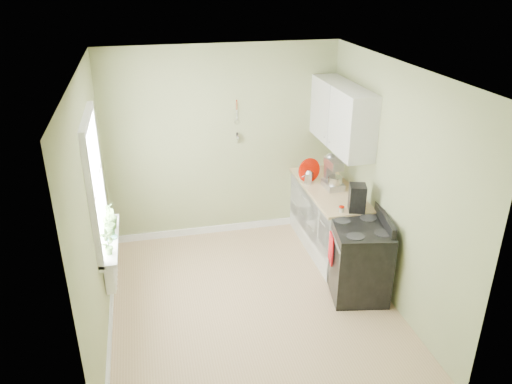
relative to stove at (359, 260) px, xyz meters
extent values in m
cube|color=tan|center=(-1.28, 0.07, -0.46)|extent=(3.20, 3.60, 0.02)
cube|color=white|center=(-1.28, 0.07, 2.26)|extent=(3.20, 3.60, 0.02)
cube|color=#959D6B|center=(-1.28, 1.88, 0.90)|extent=(3.20, 0.02, 2.70)
cube|color=#959D6B|center=(-2.89, 0.07, 0.90)|extent=(0.02, 3.60, 2.70)
cube|color=#959D6B|center=(0.33, 0.07, 0.90)|extent=(0.02, 3.60, 2.70)
cube|color=silver|center=(0.02, 1.07, -0.02)|extent=(0.60, 1.60, 0.87)
cube|color=tan|center=(0.01, 1.07, 0.44)|extent=(0.64, 1.60, 0.04)
cube|color=silver|center=(0.15, 1.17, 1.40)|extent=(0.35, 1.40, 0.80)
cube|color=white|center=(-2.87, 0.37, 1.10)|extent=(0.02, 1.00, 1.30)
cube|color=white|center=(-2.85, 0.37, 1.78)|extent=(0.06, 1.14, 0.07)
cube|color=white|center=(-2.85, 0.37, 0.41)|extent=(0.06, 1.14, 0.07)
cube|color=white|center=(-2.85, 0.37, 1.10)|extent=(0.04, 1.00, 0.04)
cube|color=white|center=(-2.79, 0.37, 0.43)|extent=(0.18, 1.14, 0.04)
cube|color=white|center=(-2.82, 0.32, 0.10)|extent=(0.12, 0.50, 0.35)
cylinder|color=tan|center=(-1.08, 1.85, 1.43)|extent=(0.02, 0.02, 0.10)
cylinder|color=silver|center=(-1.08, 1.85, 1.31)|extent=(0.01, 0.01, 0.16)
cylinder|color=silver|center=(-1.08, 1.85, 0.97)|extent=(0.01, 0.14, 0.14)
cube|color=black|center=(0.00, 0.00, -0.02)|extent=(0.74, 0.83, 0.86)
cube|color=black|center=(0.00, 0.00, 0.42)|extent=(0.74, 0.83, 0.03)
cube|color=black|center=(0.27, 0.00, 0.49)|extent=(0.19, 0.72, 0.13)
cylinder|color=#B2B2B7|center=(-0.32, 0.00, 0.31)|extent=(0.13, 0.59, 0.02)
cube|color=#A61317|center=(-0.32, 0.09, 0.14)|extent=(0.06, 0.21, 0.36)
cube|color=#B2B2B7|center=(0.05, 1.06, 0.50)|extent=(0.22, 0.33, 0.09)
cube|color=#B2B2B7|center=(0.05, 1.20, 0.65)|extent=(0.13, 0.09, 0.24)
cube|color=#B2B2B7|center=(0.05, 1.08, 0.80)|extent=(0.16, 0.33, 0.11)
sphere|color=#B2B2B7|center=(0.05, 1.20, 0.83)|extent=(0.13, 0.13, 0.13)
cylinder|color=silver|center=(0.05, 0.99, 0.57)|extent=(0.19, 0.19, 0.15)
cylinder|color=silver|center=(-0.23, 1.28, 0.53)|extent=(0.11, 0.11, 0.15)
cone|color=silver|center=(-0.23, 1.28, 0.63)|extent=(0.11, 0.11, 0.04)
cylinder|color=silver|center=(-0.31, 1.28, 0.56)|extent=(0.11, 0.03, 0.08)
cube|color=black|center=(0.08, 0.37, 0.62)|extent=(0.24, 0.25, 0.33)
cylinder|color=black|center=(0.05, 0.37, 0.52)|extent=(0.10, 0.10, 0.11)
cylinder|color=#B10E00|center=(-0.20, 1.33, 0.63)|extent=(0.34, 0.14, 0.33)
cylinder|color=#BDB79B|center=(-0.11, 0.37, 0.49)|extent=(0.06, 0.06, 0.06)
cylinder|color=#B10E00|center=(-0.11, 0.37, 0.53)|extent=(0.07, 0.07, 0.01)
imported|color=#41632E|center=(-2.78, 0.02, 0.59)|extent=(0.18, 0.16, 0.28)
imported|color=#41632E|center=(-2.78, 0.45, 0.60)|extent=(0.15, 0.18, 0.30)
imported|color=#41632E|center=(-2.78, 0.60, 0.61)|extent=(0.22, 0.22, 0.31)
camera|label=1|loc=(-2.30, -4.58, 3.14)|focal=35.00mm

